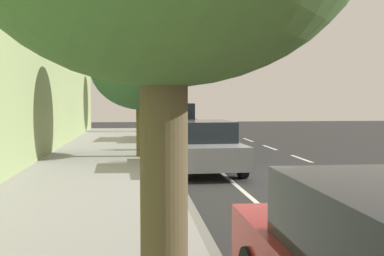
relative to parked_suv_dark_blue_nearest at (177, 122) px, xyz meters
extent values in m
plane|color=#2A2A2A|center=(-0.84, 11.54, -1.03)|extent=(69.60, 69.60, 0.00)
cube|color=#9A9897|center=(3.20, 11.54, -0.96)|extent=(4.16, 43.50, 0.14)
cube|color=gray|center=(1.04, 11.54, -0.96)|extent=(0.16, 43.50, 0.14)
cube|color=white|center=(-3.94, -9.11, -1.02)|extent=(0.14, 2.20, 0.01)
cube|color=white|center=(-3.94, -4.91, -1.02)|extent=(0.14, 2.20, 0.01)
cube|color=white|center=(-3.94, -0.71, -1.02)|extent=(0.14, 2.20, 0.01)
cube|color=white|center=(-3.94, 3.49, -1.02)|extent=(0.14, 2.20, 0.01)
cube|color=white|center=(-3.94, 7.69, -1.02)|extent=(0.14, 2.20, 0.01)
cube|color=white|center=(-3.94, 11.89, -1.02)|extent=(0.14, 2.20, 0.01)
cube|color=white|center=(-0.43, 11.54, -1.02)|extent=(0.12, 43.50, 0.01)
cube|color=#849660|center=(5.53, 11.54, 2.30)|extent=(0.50, 43.50, 6.66)
cube|color=navy|center=(0.00, 0.00, -0.25)|extent=(2.11, 4.78, 0.90)
cube|color=black|center=(0.00, 0.00, 0.58)|extent=(1.81, 3.17, 0.76)
cylinder|color=black|center=(0.94, 1.42, -0.65)|extent=(0.25, 0.77, 0.76)
cylinder|color=black|center=(-0.81, 1.49, -0.65)|extent=(0.25, 0.77, 0.76)
cylinder|color=black|center=(0.81, -1.49, -0.65)|extent=(0.25, 0.77, 0.76)
cylinder|color=black|center=(-0.94, -1.42, -0.65)|extent=(0.25, 0.77, 0.76)
cube|color=slate|center=(0.03, 10.42, -0.43)|extent=(1.93, 4.47, 0.64)
cube|color=black|center=(0.03, 10.42, 0.19)|extent=(1.63, 2.16, 0.60)
cylinder|color=black|center=(0.78, 11.81, -0.70)|extent=(0.25, 0.67, 0.66)
cylinder|color=black|center=(-0.84, 11.75, -0.70)|extent=(0.25, 0.67, 0.66)
cylinder|color=black|center=(0.89, 9.09, -0.70)|extent=(0.25, 0.67, 0.66)
cylinder|color=black|center=(-0.73, 9.02, -0.70)|extent=(0.25, 0.67, 0.66)
torus|color=black|center=(0.21, 6.11, -0.67)|extent=(0.53, 0.55, 0.72)
torus|color=black|center=(0.93, 5.35, -0.67)|extent=(0.53, 0.55, 0.72)
cylinder|color=#197233|center=(0.48, 5.82, -0.58)|extent=(0.47, 0.49, 0.53)
cylinder|color=#197233|center=(0.73, 5.56, -0.58)|extent=(0.12, 0.13, 0.49)
cylinder|color=#197233|center=(0.52, 5.79, -0.33)|extent=(0.53, 0.55, 0.05)
cylinder|color=#197233|center=(0.81, 5.47, -0.75)|extent=(0.27, 0.28, 0.19)
cylinder|color=#197233|center=(0.85, 5.44, -0.50)|extent=(0.21, 0.22, 0.34)
cylinder|color=#197233|center=(0.24, 6.08, -0.49)|extent=(0.10, 0.11, 0.35)
cube|color=black|center=(0.77, 5.52, -0.30)|extent=(0.24, 0.24, 0.05)
cylinder|color=black|center=(0.27, 6.05, -0.26)|extent=(0.35, 0.34, 0.03)
cylinder|color=#C6B284|center=(0.85, 5.34, -0.62)|extent=(0.15, 0.15, 0.80)
cylinder|color=#C6B284|center=(0.69, 5.22, -0.62)|extent=(0.15, 0.15, 0.80)
cube|color=white|center=(0.77, 5.28, 0.06)|extent=(0.44, 0.41, 0.57)
cylinder|color=white|center=(0.98, 5.44, 0.03)|extent=(0.10, 0.10, 0.54)
cylinder|color=white|center=(0.56, 5.12, 0.03)|extent=(0.10, 0.10, 0.54)
sphere|color=tan|center=(0.77, 5.28, 0.46)|extent=(0.22, 0.22, 0.22)
sphere|color=navy|center=(0.77, 5.28, 0.50)|extent=(0.25, 0.25, 0.25)
cube|color=black|center=(0.89, 5.12, 0.08)|extent=(0.35, 0.33, 0.44)
cylinder|color=#4F3527|center=(1.87, -6.60, 0.61)|extent=(0.41, 0.41, 2.99)
ellipsoid|color=#36811C|center=(1.87, -6.60, 2.88)|extent=(2.82, 2.82, 3.04)
cylinder|color=brown|center=(1.87, 7.39, 0.23)|extent=(0.38, 0.38, 2.22)
ellipsoid|color=#325B31|center=(1.87, 7.39, 2.34)|extent=(3.65, 3.65, 3.14)
cylinder|color=brown|center=(1.87, 21.46, 0.28)|extent=(0.31, 0.31, 2.33)
cylinder|color=red|center=(1.47, 9.05, -0.54)|extent=(0.22, 0.22, 0.70)
sphere|color=red|center=(1.47, 9.05, -0.15)|extent=(0.20, 0.20, 0.20)
camera|label=1|loc=(2.04, 24.52, 1.10)|focal=44.79mm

